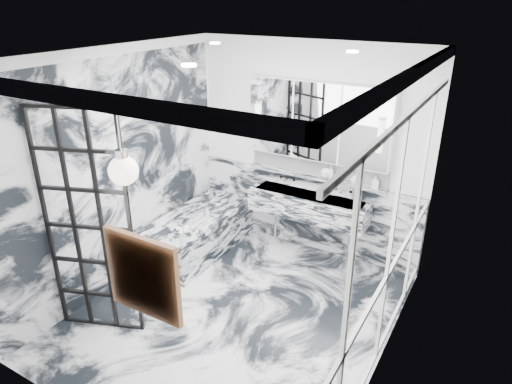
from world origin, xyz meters
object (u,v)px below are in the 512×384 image
Objects in this scene: trough_sink at (308,205)px; bathtub at (199,232)px; mirror_cabinet at (318,122)px; crittall_door at (88,227)px.

bathtub is at bearing -153.52° from trough_sink.
mirror_cabinet is 1.15× the size of bathtub.
crittall_door is 1.44× the size of bathtub.
trough_sink is 1.55m from bathtub.
crittall_door is at bearing -117.56° from trough_sink.
crittall_door is 1.25× the size of mirror_cabinet.
mirror_cabinet reaches higher than bathtub.
bathtub is at bearing -147.94° from mirror_cabinet.
trough_sink is 0.97× the size of bathtub.
trough_sink is (1.28, 2.45, -0.46)m from crittall_door.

